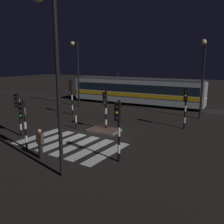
{
  "coord_description": "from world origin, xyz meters",
  "views": [
    {
      "loc": [
        9.66,
        -14.39,
        5.37
      ],
      "look_at": [
        0.8,
        2.04,
        1.4
      ],
      "focal_mm": 38.89,
      "sensor_mm": 36.0,
      "label": 1
    }
  ],
  "objects": [
    {
      "name": "ground_plane",
      "position": [
        0.0,
        0.0,
        0.0
      ],
      "size": [
        120.0,
        120.0,
        0.0
      ],
      "primitive_type": "plane",
      "color": "black"
    },
    {
      "name": "street_lamp_near_kerb",
      "position": [
        2.52,
        -6.37,
        4.98
      ],
      "size": [
        0.44,
        1.21,
        7.97
      ],
      "color": "black",
      "rests_on": "ground"
    },
    {
      "name": "traffic_light_corner_far_left",
      "position": [
        -5.19,
        4.67,
        2.34
      ],
      "size": [
        0.36,
        0.42,
        3.55
      ],
      "color": "black",
      "rests_on": "ground"
    },
    {
      "name": "rail_near",
      "position": [
        0.0,
        12.5,
        0.01
      ],
      "size": [
        80.0,
        0.12,
        0.03
      ],
      "primitive_type": "cube",
      "color": "#59595E",
      "rests_on": "ground"
    },
    {
      "name": "street_lamp_trackside_right",
      "position": [
        6.38,
        8.85,
        4.53
      ],
      "size": [
        0.44,
        1.21,
        7.15
      ],
      "color": "black",
      "rests_on": "ground"
    },
    {
      "name": "traffic_light_corner_near_left",
      "position": [
        -4.17,
        -2.74,
        2.1
      ],
      "size": [
        0.36,
        0.42,
        3.18
      ],
      "color": "black",
      "rests_on": "ground"
    },
    {
      "name": "traffic_light_corner_near_right",
      "position": [
        4.14,
        -3.46,
        2.22
      ],
      "size": [
        0.36,
        0.42,
        3.37
      ],
      "color": "black",
      "rests_on": "ground"
    },
    {
      "name": "rail_far",
      "position": [
        0.0,
        13.94,
        0.01
      ],
      "size": [
        80.0,
        0.12,
        0.03
      ],
      "primitive_type": "cube",
      "color": "#59595E",
      "rests_on": "ground"
    },
    {
      "name": "traffic_light_corner_far_right",
      "position": [
        5.84,
        4.84,
        2.18
      ],
      "size": [
        0.36,
        0.42,
        3.31
      ],
      "color": "black",
      "rests_on": "ground"
    },
    {
      "name": "traffic_light_median_centre",
      "position": [
        0.56,
        1.42,
        2.05
      ],
      "size": [
        0.36,
        0.42,
        3.11
      ],
      "color": "black",
      "rests_on": "ground"
    },
    {
      "name": "traffic_light_kerb_mid_left",
      "position": [
        -1.74,
        -4.47,
        2.01
      ],
      "size": [
        0.36,
        0.42,
        3.05
      ],
      "color": "black",
      "rests_on": "ground"
    },
    {
      "name": "pedestrian_waiting_at_kerb",
      "position": [
        0.11,
        -5.06,
        0.88
      ],
      "size": [
        0.36,
        0.24,
        1.71
      ],
      "color": "black",
      "rests_on": "ground"
    },
    {
      "name": "street_lamp_trackside_left",
      "position": [
        -7.27,
        8.5,
        4.69
      ],
      "size": [
        0.44,
        1.21,
        7.44
      ],
      "color": "black",
      "rests_on": "ground"
    },
    {
      "name": "tram",
      "position": [
        -1.93,
        13.22,
        1.75
      ],
      "size": [
        16.54,
        2.58,
        4.15
      ],
      "color": "#B2BCC1",
      "rests_on": "ground"
    },
    {
      "name": "bollard_island_edge",
      "position": [
        -1.77,
        0.76,
        0.56
      ],
      "size": [
        0.12,
        0.12,
        1.11
      ],
      "color": "black",
      "rests_on": "ground"
    },
    {
      "name": "crosswalk_zebra",
      "position": [
        0.0,
        -2.38,
        0.01
      ],
      "size": [
        7.04,
        4.73,
        0.02
      ],
      "color": "silver",
      "rests_on": "ground"
    },
    {
      "name": "traffic_island",
      "position": [
        0.57,
        1.21,
        0.09
      ],
      "size": [
        2.34,
        1.58,
        0.18
      ],
      "color": "slate",
      "rests_on": "ground"
    }
  ]
}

